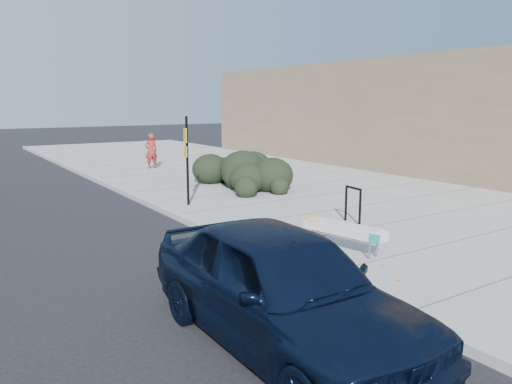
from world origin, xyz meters
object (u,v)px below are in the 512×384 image
sedan_navy (282,286)px  pedestrian (151,151)px  sign_post (187,155)px  bike_rack (353,201)px  bench (343,230)px

sedan_navy → pedestrian: size_ratio=2.95×
sign_post → pedestrian: 9.00m
bike_rack → sedan_navy: (-5.27, -4.08, 0.11)m
bike_rack → sedan_navy: 6.67m
bike_rack → sign_post: (-2.57, 4.45, 0.95)m
bike_rack → sign_post: 5.22m
pedestrian → sign_post: bearing=77.1°
sign_post → sedan_navy: (-2.70, -8.53, -0.84)m
bike_rack → sedan_navy: bearing=-135.1°
bike_rack → sign_post: bearing=127.1°
bench → sedan_navy: (-3.36, -2.39, 0.22)m
pedestrian → bike_rack: bearing=93.1°
bench → sedan_navy: 4.12m
sign_post → bike_rack: bearing=-50.1°
bench → bike_rack: bike_rack is taller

